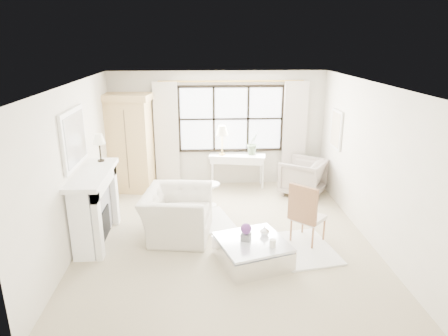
{
  "coord_description": "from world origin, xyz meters",
  "views": [
    {
      "loc": [
        -0.38,
        -6.45,
        3.39
      ],
      "look_at": [
        -0.01,
        0.2,
        1.22
      ],
      "focal_mm": 32.0,
      "sensor_mm": 36.0,
      "label": 1
    }
  ],
  "objects": [
    {
      "name": "side_table",
      "position": [
        -0.23,
        1.37,
        0.33
      ],
      "size": [
        0.4,
        0.4,
        0.51
      ],
      "color": "white",
      "rests_on": "floor"
    },
    {
      "name": "planter_flowers",
      "position": [
        0.28,
        -0.88,
        0.57
      ],
      "size": [
        0.17,
        0.17,
        0.17
      ],
      "primitive_type": "sphere",
      "color": "#67317C",
      "rests_on": "planter_box"
    },
    {
      "name": "curtain_right",
      "position": [
        1.8,
        2.65,
        1.24
      ],
      "size": [
        0.55,
        0.1,
        2.47
      ],
      "primitive_type": "cube",
      "color": "beige",
      "rests_on": "ground"
    },
    {
      "name": "french_chair",
      "position": [
        1.4,
        -0.31,
        0.31
      ],
      "size": [
        0.68,
        0.68,
        1.08
      ],
      "rotation": [
        0.0,
        0.0,
        2.37
      ],
      "color": "#9D6942",
      "rests_on": "floor"
    },
    {
      "name": "armoire",
      "position": [
        -2.05,
        2.42,
        1.14
      ],
      "size": [
        1.21,
        0.86,
        2.24
      ],
      "rotation": [
        0.0,
        0.0,
        -0.15
      ],
      "color": "tan",
      "rests_on": "floor"
    },
    {
      "name": "wall_back",
      "position": [
        0.0,
        2.75,
        1.35
      ],
      "size": [
        5.0,
        0.0,
        5.0
      ],
      "primitive_type": "plane",
      "rotation": [
        1.57,
        0.0,
        0.0
      ],
      "color": "beige",
      "rests_on": "ground"
    },
    {
      "name": "rug_right",
      "position": [
        0.92,
        -0.62,
        0.02
      ],
      "size": [
        1.88,
        1.53,
        0.03
      ],
      "primitive_type": "cube",
      "rotation": [
        0.0,
        0.0,
        0.17
      ],
      "color": "white",
      "rests_on": "floor"
    },
    {
      "name": "floor",
      "position": [
        0.0,
        0.0,
        0.0
      ],
      "size": [
        5.5,
        5.5,
        0.0
      ],
      "primitive_type": "plane",
      "color": "tan",
      "rests_on": "ground"
    },
    {
      "name": "wall_left",
      "position": [
        -2.5,
        0.0,
        1.35
      ],
      "size": [
        0.0,
        5.5,
        5.5
      ],
      "primitive_type": "plane",
      "rotation": [
        1.57,
        0.0,
        1.57
      ],
      "color": "silver",
      "rests_on": "ground"
    },
    {
      "name": "wall_right",
      "position": [
        2.5,
        0.0,
        1.35
      ],
      "size": [
        0.0,
        5.5,
        5.5
      ],
      "primitive_type": "plane",
      "rotation": [
        1.57,
        0.0,
        -1.57
      ],
      "color": "silver",
      "rests_on": "ground"
    },
    {
      "name": "console_lamp",
      "position": [
        0.08,
        2.5,
        1.36
      ],
      "size": [
        0.28,
        0.28,
        0.69
      ],
      "color": "#AD8B3C",
      "rests_on": "console_table"
    },
    {
      "name": "art_frame",
      "position": [
        2.47,
        1.7,
        1.55
      ],
      "size": [
        0.04,
        0.62,
        0.82
      ],
      "primitive_type": "cube",
      "color": "silver",
      "rests_on": "wall_right"
    },
    {
      "name": "console_table",
      "position": [
        0.44,
        2.5,
        0.4
      ],
      "size": [
        1.36,
        0.67,
        0.8
      ],
      "rotation": [
        0.0,
        0.0,
        -0.17
      ],
      "color": "white",
      "rests_on": "floor"
    },
    {
      "name": "coffee_table",
      "position": [
        0.38,
        -0.91,
        0.18
      ],
      "size": [
        1.26,
        1.26,
        0.38
      ],
      "rotation": [
        0.0,
        0.0,
        0.31
      ],
      "color": "white",
      "rests_on": "floor"
    },
    {
      "name": "curtain_left",
      "position": [
        -1.2,
        2.65,
        1.24
      ],
      "size": [
        0.55,
        0.1,
        2.47
      ],
      "primitive_type": "cube",
      "color": "beige",
      "rests_on": "ground"
    },
    {
      "name": "fireplace",
      "position": [
        -2.27,
        0.0,
        0.65
      ],
      "size": [
        0.58,
        1.66,
        1.26
      ],
      "color": "white",
      "rests_on": "ground"
    },
    {
      "name": "window_pane",
      "position": [
        0.3,
        2.73,
        1.6
      ],
      "size": [
        2.4,
        0.02,
        1.5
      ],
      "primitive_type": "cube",
      "color": "silver",
      "rests_on": "wall_back"
    },
    {
      "name": "wingback_chair",
      "position": [
        1.88,
        1.94,
        0.41
      ],
      "size": [
        1.23,
        1.23,
        0.82
      ],
      "primitive_type": "imported",
      "rotation": [
        0.0,
        0.0,
        -2.17
      ],
      "color": "#A4968A",
      "rests_on": "floor"
    },
    {
      "name": "coffee_vase",
      "position": [
        0.59,
        -0.74,
        0.46
      ],
      "size": [
        0.18,
        0.18,
        0.16
      ],
      "primitive_type": "imported",
      "rotation": [
        0.0,
        0.0,
        -0.27
      ],
      "color": "white",
      "rests_on": "coffee_table"
    },
    {
      "name": "mirror_frame",
      "position": [
        -2.47,
        0.0,
        1.84
      ],
      "size": [
        0.05,
        1.15,
        0.95
      ],
      "primitive_type": "cube",
      "color": "white",
      "rests_on": "wall_left"
    },
    {
      "name": "art_canvas",
      "position": [
        2.45,
        1.7,
        1.55
      ],
      "size": [
        0.01,
        0.52,
        0.72
      ],
      "primitive_type": "cube",
      "color": "beige",
      "rests_on": "wall_right"
    },
    {
      "name": "planter_box",
      "position": [
        0.28,
        -0.88,
        0.43
      ],
      "size": [
        0.19,
        0.19,
        0.11
      ],
      "primitive_type": "cube",
      "rotation": [
        0.0,
        0.0,
        -0.35
      ],
      "color": "slate",
      "rests_on": "coffee_table"
    },
    {
      "name": "window_frame",
      "position": [
        0.3,
        2.72,
        1.6
      ],
      "size": [
        2.5,
        0.04,
        1.5
      ],
      "primitive_type": null,
      "color": "black",
      "rests_on": "wall_back"
    },
    {
      "name": "wall_front",
      "position": [
        0.0,
        -2.75,
        1.35
      ],
      "size": [
        5.0,
        0.0,
        5.0
      ],
      "primitive_type": "plane",
      "rotation": [
        -1.57,
        0.0,
        0.0
      ],
      "color": "beige",
      "rests_on": "ground"
    },
    {
      "name": "mantel_lamp",
      "position": [
        -2.22,
        0.6,
        1.65
      ],
      "size": [
        0.22,
        0.22,
        0.51
      ],
      "color": "black",
      "rests_on": "fireplace"
    },
    {
      "name": "rug_left",
      "position": [
        -0.64,
        0.52,
        0.01
      ],
      "size": [
        1.81,
        1.5,
        0.03
      ],
      "primitive_type": "cube",
      "rotation": [
        0.0,
        0.0,
        0.28
      ],
      "color": "white",
      "rests_on": "floor"
    },
    {
      "name": "ceiling",
      "position": [
        0.0,
        0.0,
        2.7
      ],
      "size": [
        5.5,
        5.5,
        0.0
      ],
      "primitive_type": "plane",
      "rotation": [
        3.14,
        0.0,
        0.0
      ],
      "color": "white",
      "rests_on": "ground"
    },
    {
      "name": "orchid_plant",
      "position": [
        0.8,
        2.5,
        1.06
      ],
      "size": [
        0.37,
        0.36,
        0.52
      ],
      "primitive_type": "imported",
      "rotation": [
        0.0,
        0.0,
        0.71
      ],
      "color": "#516744",
      "rests_on": "console_table"
    },
    {
      "name": "pillar_candle",
      "position": [
        0.66,
        -1.12,
        0.44
      ],
      "size": [
        0.1,
        0.1,
        0.12
      ],
      "primitive_type": "cylinder",
      "color": "beige",
      "rests_on": "coffee_table"
    },
    {
      "name": "curtain_rod",
      "position": [
        0.3,
        2.67,
        2.47
      ],
      "size": [
        3.3,
        0.04,
        0.04
      ],
      "primitive_type": "cylinder",
      "rotation": [
        0.0,
        1.57,
        0.0
      ],
      "color": "#B78E3F",
      "rests_on": "wall_back"
    },
    {
      "name": "club_armchair",
      "position": [
        -0.85,
        0.09,
        0.42
      ],
      "size": [
        1.29,
        1.42,
        0.84
      ],
      "primitive_type": "imported",
      "rotation": [
        0.0,
        0.0,
        1.44
      ],
      "color": "beige",
      "rests_on": "floor"
    },
    {
      "name": "mirror_glass",
      "position": [
        -2.44,
        0.0,
        1.84
      ],
      "size": [
        0.02,
        1.0,
        0.8
      ],
      "primitive_type": "cube",
      "color": "silver",
      "rests_on": "wall_left"
    }
  ]
}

